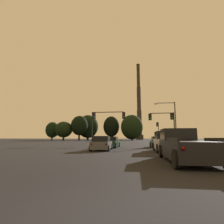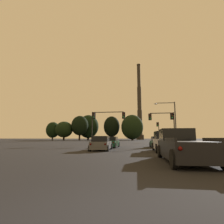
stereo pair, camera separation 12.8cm
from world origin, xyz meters
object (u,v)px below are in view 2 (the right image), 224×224
object	(u,v)px
suv_right_lane_second	(165,142)
traffic_light_overhead_left	(103,119)
pickup_truck_right_lane_third	(182,146)
street_lamp	(171,118)
smokestack	(140,109)
sedan_left_lane_front	(111,142)
hatchback_right_lane_front	(158,142)
traffic_light_overhead_right	(165,120)
traffic_light_far_right	(158,129)
hatchback_left_lane_second	(101,144)

from	to	relation	value
suv_right_lane_second	traffic_light_overhead_left	size ratio (longest dim) A/B	0.78
pickup_truck_right_lane_third	traffic_light_overhead_left	distance (m)	23.35
street_lamp	smokestack	size ratio (longest dim) A/B	0.14
sedan_left_lane_front	street_lamp	xyz separation A→B (m)	(9.79, 8.58, 4.18)
hatchback_right_lane_front	traffic_light_overhead_right	size ratio (longest dim) A/B	0.71
hatchback_right_lane_front	traffic_light_far_right	bearing A→B (deg)	82.30
pickup_truck_right_lane_third	traffic_light_far_right	size ratio (longest dim) A/B	0.95
pickup_truck_right_lane_third	traffic_light_overhead_right	world-z (taller)	traffic_light_overhead_right
hatchback_right_lane_front	smokestack	world-z (taller)	smokestack
pickup_truck_right_lane_third	street_lamp	world-z (taller)	street_lamp
hatchback_left_lane_second	pickup_truck_right_lane_third	bearing A→B (deg)	-54.10
pickup_truck_right_lane_third	street_lamp	xyz separation A→B (m)	(3.98, 22.05, 4.04)
hatchback_left_lane_second	hatchback_right_lane_front	bearing A→B (deg)	43.10
traffic_light_overhead_left	street_lamp	distance (m)	12.34
pickup_truck_right_lane_third	hatchback_left_lane_second	xyz separation A→B (m)	(-6.01, 7.78, -0.14)
hatchback_left_lane_second	street_lamp	xyz separation A→B (m)	(9.99, 14.27, 4.18)
traffic_light_far_right	traffic_light_overhead_left	world-z (taller)	traffic_light_overhead_left
sedan_left_lane_front	hatchback_left_lane_second	size ratio (longest dim) A/B	1.14
suv_right_lane_second	smokestack	bearing A→B (deg)	91.07
smokestack	traffic_light_far_right	bearing A→B (deg)	-87.28
street_lamp	hatchback_right_lane_front	bearing A→B (deg)	-114.33
traffic_light_far_right	hatchback_left_lane_second	bearing A→B (deg)	-106.50
traffic_light_far_right	smokestack	distance (m)	72.00
hatchback_right_lane_front	street_lamp	world-z (taller)	street_lamp
traffic_light_overhead_right	hatchback_left_lane_second	bearing A→B (deg)	-121.79
sedan_left_lane_front	traffic_light_overhead_right	bearing A→B (deg)	46.57
pickup_truck_right_lane_third	hatchback_left_lane_second	bearing A→B (deg)	128.02
hatchback_right_lane_front	traffic_light_overhead_left	world-z (taller)	traffic_light_overhead_left
traffic_light_far_right	street_lamp	distance (m)	20.13
sedan_left_lane_front	hatchback_left_lane_second	distance (m)	5.69
pickup_truck_right_lane_third	traffic_light_overhead_left	xyz separation A→B (m)	(-8.35, 21.46, 3.87)
suv_right_lane_second	street_lamp	xyz separation A→B (m)	(3.75, 15.11, 3.95)
suv_right_lane_second	pickup_truck_right_lane_third	world-z (taller)	suv_right_lane_second
suv_right_lane_second	hatchback_right_lane_front	world-z (taller)	suv_right_lane_second
traffic_light_overhead_left	traffic_light_overhead_right	size ratio (longest dim) A/B	1.09
street_lamp	traffic_light_far_right	bearing A→B (deg)	89.45
smokestack	hatchback_right_lane_front	bearing A→B (deg)	-90.25
hatchback_left_lane_second	street_lamp	bearing A→B (deg)	53.23
suv_right_lane_second	street_lamp	size ratio (longest dim) A/B	0.64
suv_right_lane_second	traffic_light_overhead_left	world-z (taller)	traffic_light_overhead_left
traffic_light_overhead_left	suv_right_lane_second	bearing A→B (deg)	-59.45
traffic_light_far_right	traffic_light_overhead_left	bearing A→B (deg)	-121.16
hatchback_left_lane_second	smokestack	distance (m)	106.39
pickup_truck_right_lane_third	traffic_light_overhead_left	size ratio (longest dim) A/B	0.87
hatchback_left_lane_second	traffic_light_overhead_right	xyz separation A→B (m)	(8.94, 14.43, 3.76)
hatchback_right_lane_front	smokestack	bearing A→B (deg)	89.68
hatchback_left_lane_second	traffic_light_far_right	size ratio (longest dim) A/B	0.71
sedan_left_lane_front	traffic_light_far_right	bearing A→B (deg)	72.40
traffic_light_far_right	traffic_light_overhead_left	size ratio (longest dim) A/B	0.92
sedan_left_lane_front	traffic_light_overhead_right	distance (m)	12.93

